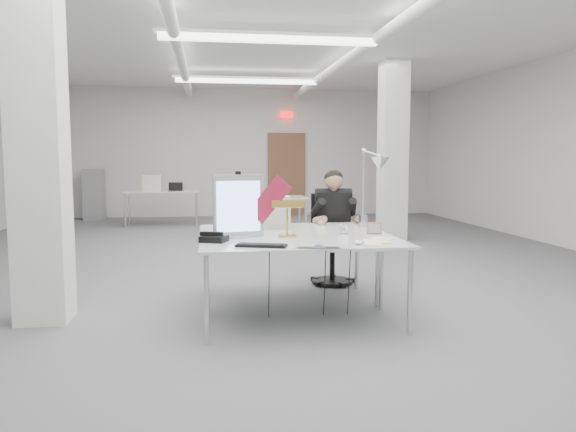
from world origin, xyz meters
The scene contains 23 objects.
room_shell centered at (0.04, 0.13, 1.69)m, with size 10.04×14.04×3.24m.
desk_main centered at (0.00, -2.50, 0.74)m, with size 1.80×0.90×0.03m, color silver.
desk_second centered at (0.00, -1.60, 0.74)m, with size 1.80×0.90×0.03m, color silver.
bg_desk_a centered at (0.20, 3.00, 0.74)m, with size 1.60×0.80×0.03m, color silver.
bg_desk_b centered at (-1.80, 5.20, 0.74)m, with size 1.60×0.80×0.03m, color silver.
filing_cabinet centered at (-3.50, 6.65, 0.60)m, with size 0.45×0.55×1.20m, color gray.
office_chair centered at (0.62, -0.93, 0.47)m, with size 0.46×0.46×0.95m, color black, non-canonical shape.
seated_person centered at (0.62, -0.98, 0.90)m, with size 0.53×0.66×0.99m, color black, non-canonical shape.
monitor centered at (-0.54, -2.18, 1.04)m, with size 0.47×0.05×0.58m, color #B6B6BB.
pennant centered at (-0.26, -2.21, 1.10)m, with size 0.44×0.01×0.18m, color maroon.
keyboard centered at (-0.39, -2.74, 0.77)m, with size 0.42×0.14×0.02m, color black.
laptop centered at (0.06, -2.91, 0.77)m, with size 0.35×0.23×0.03m, color #BDBCC2.
mouse centered at (0.44, -2.76, 0.77)m, with size 0.09×0.06×0.03m, color silver.
bankers_lamp centered at (-0.10, -2.20, 0.94)m, with size 0.32×0.13×0.37m, color #CB843F, non-canonical shape.
desk_phone centered at (-0.77, -2.41, 0.78)m, with size 0.21×0.19×0.05m, color black.
picture_frame_left centered at (-0.70, -2.18, 0.81)m, with size 0.14×0.01×0.11m, color #B47A4D.
picture_frame_right centered at (0.75, -2.13, 0.81)m, with size 0.14×0.01×0.11m, color #A37746.
desk_clock centered at (0.47, -2.08, 0.81)m, with size 0.10×0.10×0.03m, color #A9A9AE.
paper_stack_a centered at (0.54, -2.68, 0.76)m, with size 0.19×0.27×0.01m, color silver.
paper_stack_b centered at (0.64, -2.61, 0.76)m, with size 0.18×0.25×0.01m, color #EAD88C.
paper_stack_c centered at (0.74, -2.45, 0.76)m, with size 0.20×0.14×0.01m, color silver.
beige_monitor centered at (-0.17, -1.52, 0.92)m, with size 0.35×0.34×0.34m, color #B9B599.
architect_lamp centered at (0.82, -1.76, 1.20)m, with size 0.24×0.70×0.90m, color silver, non-canonical shape.
Camera 1 is at (-0.83, -7.28, 1.49)m, focal length 35.00 mm.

